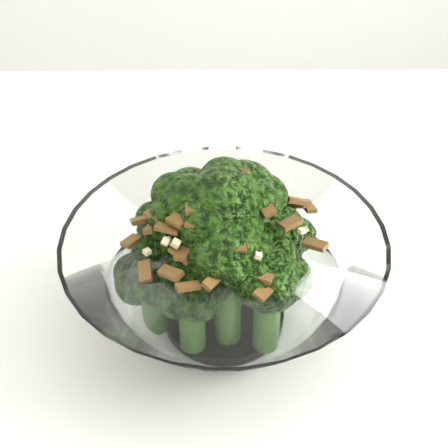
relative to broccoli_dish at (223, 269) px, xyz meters
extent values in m
cube|color=white|center=(0.06, -0.06, -0.07)|extent=(1.28, 0.92, 0.04)
cylinder|color=white|center=(0.00, 0.00, -0.04)|extent=(0.08, 0.08, 0.01)
cylinder|color=#2B5516|center=(0.03, 0.00, -0.01)|extent=(0.02, 0.02, 0.05)
sphere|color=#264E0E|center=(0.03, 0.00, 0.02)|extent=(0.04, 0.04, 0.04)
cylinder|color=#2B5516|center=(0.01, 0.02, 0.00)|extent=(0.02, 0.02, 0.07)
sphere|color=#264E0E|center=(0.01, 0.02, 0.04)|extent=(0.04, 0.04, 0.04)
cylinder|color=#2B5516|center=(0.04, 0.03, -0.02)|extent=(0.02, 0.02, 0.04)
sphere|color=#264E0E|center=(0.04, 0.03, 0.01)|extent=(0.03, 0.03, 0.03)
cylinder|color=#2B5516|center=(-0.02, 0.01, 0.00)|extent=(0.02, 0.02, 0.07)
sphere|color=#264E0E|center=(-0.02, 0.01, 0.04)|extent=(0.04, 0.04, 0.04)
cylinder|color=#2B5516|center=(-0.04, -0.01, -0.02)|extent=(0.02, 0.02, 0.03)
sphere|color=#264E0E|center=(-0.04, -0.01, 0.01)|extent=(0.04, 0.04, 0.04)
cylinder|color=#2B5516|center=(0.00, -0.02, 0.00)|extent=(0.02, 0.02, 0.06)
sphere|color=#264E0E|center=(0.00, -0.02, 0.04)|extent=(0.04, 0.04, 0.04)
cylinder|color=#2B5516|center=(0.02, -0.03, -0.01)|extent=(0.02, 0.02, 0.05)
sphere|color=#264E0E|center=(0.02, -0.03, 0.02)|extent=(0.04, 0.04, 0.04)
cylinder|color=#2B5516|center=(0.00, 0.04, -0.02)|extent=(0.02, 0.02, 0.04)
sphere|color=#264E0E|center=(0.00, 0.04, 0.01)|extent=(0.03, 0.03, 0.03)
cylinder|color=#2B5516|center=(-0.03, 0.01, -0.01)|extent=(0.02, 0.02, 0.05)
sphere|color=#264E0E|center=(-0.03, 0.01, 0.02)|extent=(0.04, 0.04, 0.04)
cylinder|color=#2B5516|center=(-0.02, -0.03, -0.01)|extent=(0.02, 0.02, 0.04)
sphere|color=#264E0E|center=(-0.02, -0.03, 0.02)|extent=(0.04, 0.04, 0.04)
cylinder|color=#2B5516|center=(0.00, 0.00, 0.00)|extent=(0.02, 0.02, 0.07)
sphere|color=#264E0E|center=(0.00, 0.00, 0.05)|extent=(0.05, 0.05, 0.05)
cube|color=brown|center=(-0.02, -0.03, 0.04)|extent=(0.01, 0.01, 0.00)
cube|color=brown|center=(0.04, 0.01, 0.04)|extent=(0.01, 0.01, 0.01)
cube|color=brown|center=(-0.02, 0.00, 0.05)|extent=(0.01, 0.01, 0.01)
cube|color=brown|center=(-0.03, 0.01, 0.05)|extent=(0.01, 0.01, 0.00)
cube|color=brown|center=(-0.04, 0.00, 0.04)|extent=(0.01, 0.01, 0.01)
cube|color=brown|center=(0.05, 0.01, 0.03)|extent=(0.01, 0.01, 0.01)
cube|color=brown|center=(-0.05, 0.01, 0.03)|extent=(0.02, 0.01, 0.01)
cube|color=brown|center=(0.05, 0.01, 0.03)|extent=(0.01, 0.01, 0.01)
cube|color=brown|center=(0.01, 0.00, 0.07)|extent=(0.01, 0.01, 0.01)
cube|color=brown|center=(0.03, 0.04, 0.03)|extent=(0.02, 0.01, 0.01)
cube|color=brown|center=(0.01, 0.03, 0.05)|extent=(0.01, 0.01, 0.01)
cube|color=brown|center=(-0.03, -0.03, 0.04)|extent=(0.01, 0.01, 0.01)
cube|color=brown|center=(0.02, -0.05, 0.03)|extent=(0.02, 0.01, 0.00)
cube|color=brown|center=(-0.01, 0.02, 0.05)|extent=(0.01, 0.01, 0.01)
cube|color=brown|center=(-0.05, 0.00, 0.03)|extent=(0.01, 0.01, 0.00)
cube|color=brown|center=(0.02, -0.01, 0.05)|extent=(0.01, 0.01, 0.01)
cube|color=brown|center=(-0.03, -0.04, 0.03)|extent=(0.01, 0.01, 0.01)
cube|color=brown|center=(-0.02, -0.01, 0.06)|extent=(0.01, 0.01, 0.01)
cube|color=brown|center=(0.04, -0.01, 0.04)|extent=(0.01, 0.01, 0.01)
cube|color=brown|center=(-0.02, -0.05, 0.03)|extent=(0.01, 0.01, 0.01)
cube|color=brown|center=(-0.03, -0.01, 0.05)|extent=(0.01, 0.01, 0.00)
cube|color=brown|center=(-0.02, -0.02, 0.05)|extent=(0.01, 0.01, 0.01)
cube|color=brown|center=(-0.03, -0.01, 0.05)|extent=(0.02, 0.01, 0.01)
cube|color=brown|center=(0.01, -0.04, 0.04)|extent=(0.01, 0.01, 0.00)
cube|color=brown|center=(-0.02, 0.02, 0.05)|extent=(0.01, 0.01, 0.01)
cube|color=brown|center=(-0.05, -0.03, 0.03)|extent=(0.01, 0.01, 0.01)
cube|color=brown|center=(0.03, 0.02, 0.04)|extent=(0.01, 0.01, 0.01)
cube|color=brown|center=(0.05, -0.02, 0.03)|extent=(0.01, 0.01, 0.01)
cube|color=brown|center=(-0.04, 0.00, 0.04)|extent=(0.01, 0.01, 0.01)
cube|color=brown|center=(0.01, -0.03, 0.05)|extent=(0.01, 0.01, 0.01)
cube|color=brown|center=(-0.01, -0.04, 0.03)|extent=(0.01, 0.01, 0.01)
cube|color=brown|center=(-0.01, 0.03, 0.05)|extent=(0.01, 0.01, 0.01)
cube|color=brown|center=(0.01, 0.01, 0.06)|extent=(0.02, 0.01, 0.01)
cube|color=brown|center=(0.00, 0.02, 0.05)|extent=(0.01, 0.01, 0.01)
cube|color=brown|center=(0.02, 0.00, 0.06)|extent=(0.01, 0.01, 0.01)
cube|color=brown|center=(0.01, 0.02, 0.06)|extent=(0.01, 0.01, 0.01)
cube|color=brown|center=(0.02, 0.05, 0.03)|extent=(0.01, 0.01, 0.01)
cube|color=brown|center=(0.01, 0.03, 0.05)|extent=(0.01, 0.01, 0.01)
cube|color=beige|center=(0.02, 0.04, 0.04)|extent=(0.01, 0.01, 0.00)
cube|color=beige|center=(0.02, 0.00, 0.06)|extent=(0.00, 0.00, 0.00)
cube|color=beige|center=(-0.03, -0.02, 0.05)|extent=(0.01, 0.01, 0.00)
cube|color=beige|center=(0.00, 0.01, 0.06)|extent=(0.01, 0.01, 0.00)
cube|color=beige|center=(-0.04, -0.02, 0.04)|extent=(0.01, 0.01, 0.00)
cube|color=beige|center=(-0.03, 0.03, 0.04)|extent=(0.00, 0.01, 0.00)
cube|color=beige|center=(0.00, 0.05, 0.04)|extent=(0.00, 0.00, 0.00)
cube|color=beige|center=(0.02, 0.01, 0.06)|extent=(0.01, 0.01, 0.00)
cube|color=beige|center=(-0.03, -0.02, 0.04)|extent=(0.01, 0.01, 0.01)
cube|color=beige|center=(0.00, 0.01, 0.07)|extent=(0.01, 0.01, 0.01)
cube|color=beige|center=(0.04, 0.02, 0.04)|extent=(0.00, 0.01, 0.00)
cube|color=beige|center=(-0.01, 0.04, 0.04)|extent=(0.00, 0.00, 0.00)
cube|color=beige|center=(0.05, -0.01, 0.04)|extent=(0.00, 0.00, 0.00)
cube|color=beige|center=(-0.01, 0.02, 0.06)|extent=(0.00, 0.00, 0.00)
cube|color=beige|center=(0.01, -0.04, 0.04)|extent=(0.00, 0.00, 0.00)
cube|color=beige|center=(-0.03, 0.01, 0.05)|extent=(0.00, 0.00, 0.00)
cube|color=beige|center=(0.01, -0.02, 0.06)|extent=(0.00, 0.00, 0.00)
cube|color=beige|center=(-0.02, 0.04, 0.04)|extent=(0.00, 0.00, 0.00)
cube|color=beige|center=(-0.03, 0.02, 0.04)|extent=(0.00, 0.00, 0.00)
cube|color=beige|center=(0.04, -0.02, 0.04)|extent=(0.01, 0.01, 0.00)
cube|color=beige|center=(-0.03, -0.02, 0.04)|extent=(0.01, 0.01, 0.01)
camera|label=1|loc=(-0.03, -0.30, 0.29)|focal=55.00mm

